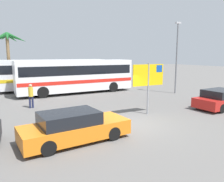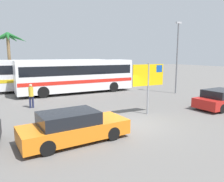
{
  "view_description": "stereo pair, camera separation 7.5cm",
  "coord_description": "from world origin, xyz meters",
  "px_view_note": "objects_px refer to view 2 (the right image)",
  "views": [
    {
      "loc": [
        -6.25,
        -9.5,
        3.65
      ],
      "look_at": [
        0.64,
        3.21,
        1.3
      ],
      "focal_mm": 35.45,
      "sensor_mm": 36.0,
      "label": 1
    },
    {
      "loc": [
        -6.18,
        -9.53,
        3.65
      ],
      "look_at": [
        0.64,
        3.21,
        1.3
      ],
      "focal_mm": 35.45,
      "sensor_mm": 36.0,
      "label": 2
    }
  ],
  "objects_px": {
    "bus_rear_coach": "(54,73)",
    "pedestrian_crossing_lot": "(31,94)",
    "bus_front_coach": "(77,75)",
    "car_red": "(222,99)",
    "car_orange": "(73,127)",
    "ferry_sign": "(149,77)"
  },
  "relations": [
    {
      "from": "car_red",
      "to": "bus_front_coach",
      "type": "bearing_deg",
      "value": 118.71
    },
    {
      "from": "ferry_sign",
      "to": "car_orange",
      "type": "height_order",
      "value": "ferry_sign"
    },
    {
      "from": "bus_front_coach",
      "to": "pedestrian_crossing_lot",
      "type": "relative_size",
      "value": 6.57
    },
    {
      "from": "bus_rear_coach",
      "to": "pedestrian_crossing_lot",
      "type": "xyz_separation_m",
      "value": [
        -3.55,
        -7.96,
        -0.79
      ]
    },
    {
      "from": "bus_front_coach",
      "to": "car_red",
      "type": "distance_m",
      "value": 12.77
    },
    {
      "from": "bus_front_coach",
      "to": "bus_rear_coach",
      "type": "distance_m",
      "value": 3.76
    },
    {
      "from": "bus_front_coach",
      "to": "pedestrian_crossing_lot",
      "type": "height_order",
      "value": "bus_front_coach"
    },
    {
      "from": "bus_rear_coach",
      "to": "ferry_sign",
      "type": "height_order",
      "value": "ferry_sign"
    },
    {
      "from": "bus_front_coach",
      "to": "car_orange",
      "type": "height_order",
      "value": "bus_front_coach"
    },
    {
      "from": "bus_front_coach",
      "to": "car_orange",
      "type": "distance_m",
      "value": 12.48
    },
    {
      "from": "car_orange",
      "to": "car_red",
      "type": "height_order",
      "value": "same"
    },
    {
      "from": "bus_rear_coach",
      "to": "car_red",
      "type": "relative_size",
      "value": 2.58
    },
    {
      "from": "bus_rear_coach",
      "to": "pedestrian_crossing_lot",
      "type": "bearing_deg",
      "value": -114.05
    },
    {
      "from": "bus_rear_coach",
      "to": "car_orange",
      "type": "relative_size",
      "value": 2.37
    },
    {
      "from": "bus_front_coach",
      "to": "pedestrian_crossing_lot",
      "type": "bearing_deg",
      "value": -137.71
    },
    {
      "from": "pedestrian_crossing_lot",
      "to": "ferry_sign",
      "type": "bearing_deg",
      "value": 54.46
    },
    {
      "from": "bus_front_coach",
      "to": "pedestrian_crossing_lot",
      "type": "distance_m",
      "value": 6.66
    },
    {
      "from": "bus_front_coach",
      "to": "bus_rear_coach",
      "type": "bearing_deg",
      "value": 110.84
    },
    {
      "from": "ferry_sign",
      "to": "bus_rear_coach",
      "type": "bearing_deg",
      "value": 103.25
    },
    {
      "from": "car_orange",
      "to": "pedestrian_crossing_lot",
      "type": "distance_m",
      "value": 7.27
    },
    {
      "from": "bus_front_coach",
      "to": "ferry_sign",
      "type": "height_order",
      "value": "ferry_sign"
    },
    {
      "from": "ferry_sign",
      "to": "car_orange",
      "type": "relative_size",
      "value": 0.68
    }
  ]
}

